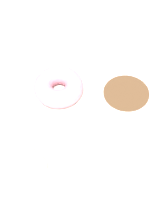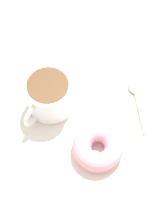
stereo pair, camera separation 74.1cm
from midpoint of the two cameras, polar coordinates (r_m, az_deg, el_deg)
name	(u,v)px [view 2 (the right image)]	position (r cm, az deg, el deg)	size (l,w,h in cm)	color
ground_plane	(81,123)	(66.37, -7.51, -29.29)	(120.00, 120.00, 2.00)	beige
napkin	(84,117)	(65.11, -6.89, -28.52)	(29.42, 29.42, 0.30)	white
coffee_cup	(49,96)	(61.91, -14.42, -25.70)	(12.49, 9.32, 8.15)	white
donut	(98,147)	(63.60, -4.64, -35.53)	(9.98, 9.98, 3.74)	pink
spoon	(135,94)	(64.34, 3.95, -24.07)	(10.20, 9.95, 0.90)	#B7B2A8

